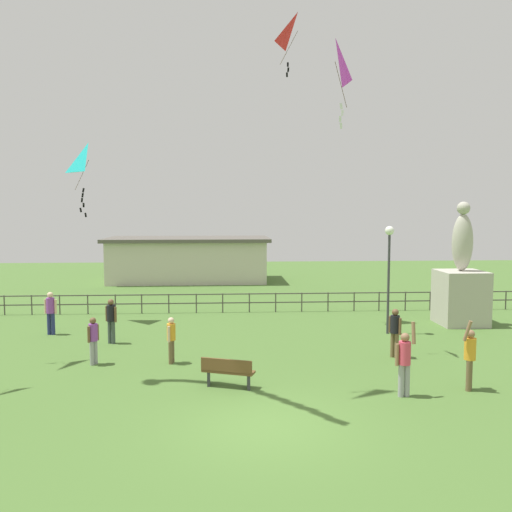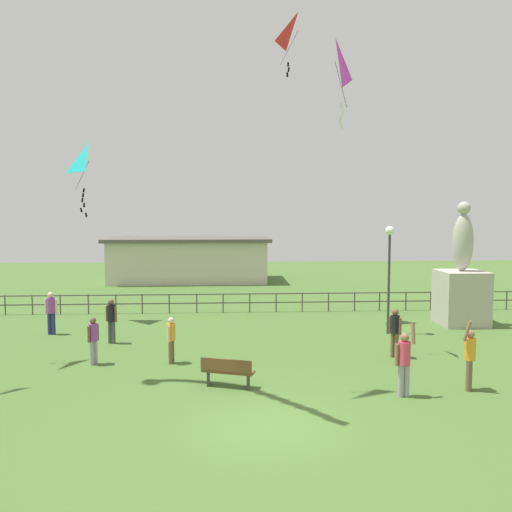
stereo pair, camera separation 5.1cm
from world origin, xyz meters
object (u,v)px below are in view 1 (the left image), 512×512
park_bench (228,371)px  person_5 (93,338)px  kite_5 (335,64)px  person_0 (51,310)px  person_7 (111,318)px  person_2 (470,355)px  person_4 (171,337)px  kite_0 (89,162)px  statue_monument (461,287)px  lamppost (389,256)px  kite_3 (298,32)px  person_3 (405,359)px  person_1 (395,330)px

park_bench → person_5: 5.04m
park_bench → kite_5: kite_5 is taller
person_5 → park_bench: bearing=-30.3°
person_0 → person_7: size_ratio=1.03×
kite_5 → person_2: bearing=-53.6°
person_4 → kite_0: 10.62m
park_bench → person_0: person_0 is taller
person_5 → person_7: 2.77m
statue_monument → lamppost: 4.35m
lamppost → kite_3: (-3.43, 2.51, 9.49)m
person_2 → person_3: 2.03m
park_bench → statue_monument: bearing=37.4°
person_1 → person_2: (1.02, -3.39, 0.04)m
park_bench → person_4: size_ratio=1.01×
park_bench → person_4: (-1.82, 2.52, 0.41)m
person_2 → person_4: size_ratio=1.32×
person_2 → kite_5: kite_5 is taller
lamppost → person_5: (-10.90, -3.75, -2.30)m
person_2 → kite_5: bearing=126.4°
person_2 → person_7: (-11.06, 5.93, -0.04)m
statue_monument → person_0: statue_monument is taller
person_4 → kite_5: size_ratio=0.51×
person_3 → person_7: bearing=145.1°
person_5 → lamppost: bearing=19.0°
person_7 → kite_0: 7.93m
person_1 → kite_5: bearing=160.1°
statue_monument → kite_3: 13.20m
person_1 → kite_0: 15.16m
person_2 → kite_0: (-12.87, 10.52, 6.18)m
person_2 → person_4: (-8.55, 3.14, -0.13)m
person_0 → person_3: bearing=-33.9°
person_2 → kite_0: 17.73m
lamppost → person_7: lamppost is taller
statue_monument → person_2: 9.24m
person_1 → lamppost: bearing=76.4°
kite_0 → person_2: bearing=-39.3°
statue_monument → person_5: (-14.64, -5.34, -0.74)m
person_2 → park_bench: bearing=174.7°
park_bench → person_4: bearing=125.9°
lamppost → person_2: size_ratio=2.18×
person_3 → kite_3: (-1.61, 9.82, 11.65)m
person_1 → person_5: bearing=-178.7°
park_bench → person_3: (4.74, -1.02, 0.56)m
lamppost → kite_0: bearing=164.2°
person_1 → kite_5: 9.21m
person_5 → person_7: bearing=89.9°
person_5 → person_4: bearing=-0.4°
statue_monument → person_3: statue_monument is taller
person_0 → person_3: 14.24m
person_3 → kite_5: bearing=103.0°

